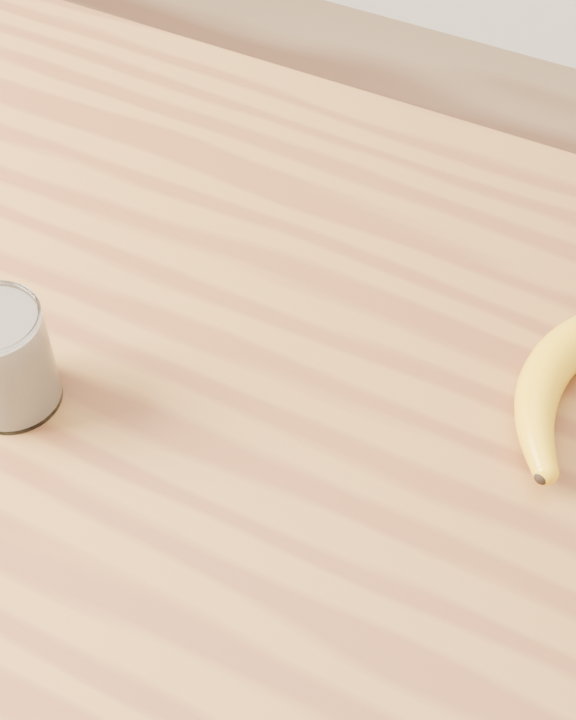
% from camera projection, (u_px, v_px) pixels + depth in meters
% --- Properties ---
extents(table, '(1.20, 0.80, 0.90)m').
position_uv_depth(table, '(152.00, 397.00, 1.00)').
color(table, '#935E2A').
rests_on(table, ground).
extents(smoothie_glass, '(0.08, 0.08, 0.10)m').
position_uv_depth(smoothie_glass, '(3.00, 359.00, 0.80)').
color(smoothie_glass, white).
rests_on(smoothie_glass, table).
extents(banana, '(0.20, 0.35, 0.04)m').
position_uv_depth(banana, '(559.00, 354.00, 0.84)').
color(banana, gold).
rests_on(banana, table).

